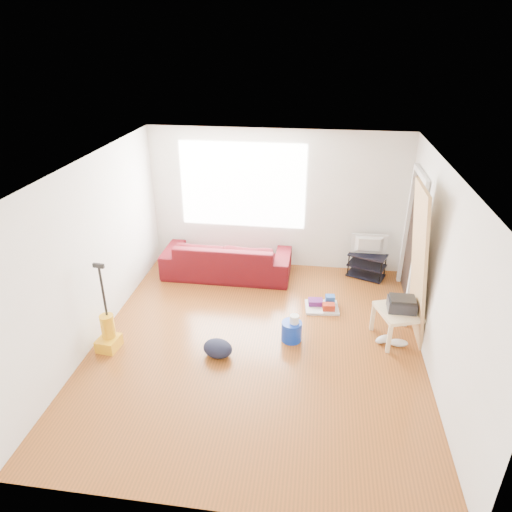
# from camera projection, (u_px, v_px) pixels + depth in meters

# --- Properties ---
(room) EXTENTS (4.51, 5.01, 2.51)m
(room) POSITION_uv_depth(u_px,v_px,m) (264.00, 260.00, 5.94)
(room) COLOR brown
(room) RESTS_ON ground
(sofa) EXTENTS (2.24, 0.88, 0.65)m
(sofa) POSITION_uv_depth(u_px,v_px,m) (227.00, 274.00, 8.20)
(sofa) COLOR #3F0A11
(sofa) RESTS_ON ground
(tv_stand) EXTENTS (0.72, 0.57, 0.44)m
(tv_stand) POSITION_uv_depth(u_px,v_px,m) (367.00, 265.00, 8.03)
(tv_stand) COLOR black
(tv_stand) RESTS_ON ground
(tv) EXTENTS (0.62, 0.08, 0.36)m
(tv) POSITION_uv_depth(u_px,v_px,m) (369.00, 245.00, 7.86)
(tv) COLOR black
(tv) RESTS_ON tv_stand
(side_table) EXTENTS (0.74, 0.74, 0.48)m
(side_table) POSITION_uv_depth(u_px,v_px,m) (400.00, 314.00, 6.32)
(side_table) COLOR tan
(side_table) RESTS_ON ground
(printer) EXTENTS (0.37, 0.29, 0.20)m
(printer) POSITION_uv_depth(u_px,v_px,m) (402.00, 304.00, 6.24)
(printer) COLOR black
(printer) RESTS_ON side_table
(bucket) EXTENTS (0.31, 0.31, 0.29)m
(bucket) POSITION_uv_depth(u_px,v_px,m) (291.00, 339.00, 6.47)
(bucket) COLOR #0C2FAE
(bucket) RESTS_ON ground
(toilet_paper) EXTENTS (0.13, 0.13, 0.12)m
(toilet_paper) POSITION_uv_depth(u_px,v_px,m) (294.00, 328.00, 6.37)
(toilet_paper) COLOR white
(toilet_paper) RESTS_ON bucket
(cleaning_tray) EXTENTS (0.55, 0.46, 0.18)m
(cleaning_tray) POSITION_uv_depth(u_px,v_px,m) (323.00, 305.00, 7.17)
(cleaning_tray) COLOR silver
(cleaning_tray) RESTS_ON ground
(backpack) EXTENTS (0.49, 0.44, 0.22)m
(backpack) POSITION_uv_depth(u_px,v_px,m) (218.00, 355.00, 6.15)
(backpack) COLOR black
(backpack) RESTS_ON ground
(sneakers) EXTENTS (0.47, 0.24, 0.11)m
(sneakers) POSITION_uv_depth(u_px,v_px,m) (391.00, 341.00, 6.35)
(sneakers) COLOR silver
(sneakers) RESTS_ON ground
(vacuum) EXTENTS (0.30, 0.33, 1.27)m
(vacuum) POSITION_uv_depth(u_px,v_px,m) (108.00, 333.00, 6.21)
(vacuum) COLOR orange
(vacuum) RESTS_ON ground
(door_panel) EXTENTS (0.27, 0.88, 2.19)m
(door_panel) POSITION_uv_depth(u_px,v_px,m) (407.00, 331.00, 6.65)
(door_panel) COLOR #AF874B
(door_panel) RESTS_ON ground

